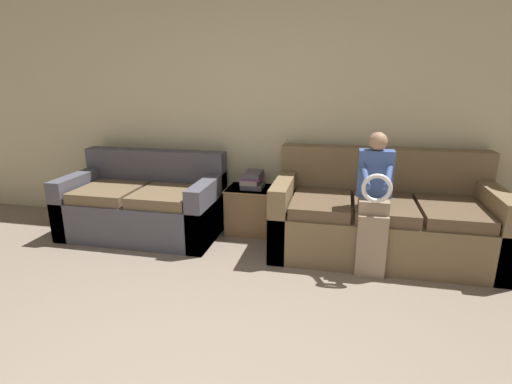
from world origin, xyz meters
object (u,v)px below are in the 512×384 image
(couch_side, at_px, (145,205))
(book_stack, at_px, (252,180))
(child_left_seated, at_px, (374,198))
(side_shelf, at_px, (252,209))
(couch_main, at_px, (381,219))

(couch_side, distance_m, book_stack, 1.19)
(child_left_seated, relative_size, side_shelf, 2.24)
(child_left_seated, bearing_deg, couch_side, 170.27)
(couch_main, bearing_deg, book_stack, 169.25)
(side_shelf, bearing_deg, child_left_seated, -28.92)
(couch_main, relative_size, book_stack, 6.76)
(couch_main, xyz_separation_m, book_stack, (-1.32, 0.25, 0.25))
(side_shelf, bearing_deg, book_stack, 70.70)
(couch_main, height_order, couch_side, couch_main)
(couch_main, height_order, book_stack, couch_main)
(book_stack, bearing_deg, couch_side, -166.29)
(couch_main, xyz_separation_m, side_shelf, (-1.33, 0.24, -0.08))
(couch_main, bearing_deg, couch_side, -179.46)
(side_shelf, distance_m, book_stack, 0.33)
(child_left_seated, xyz_separation_m, side_shelf, (-1.20, 0.67, -0.40))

